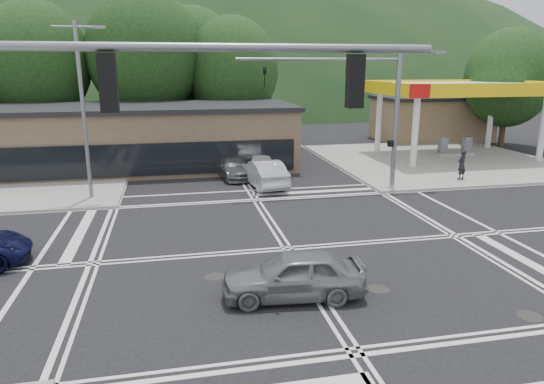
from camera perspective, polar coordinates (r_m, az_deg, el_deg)
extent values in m
plane|color=black|center=(18.93, 1.84, -6.69)|extent=(120.00, 120.00, 0.00)
cube|color=gray|center=(38.03, 18.82, 3.57)|extent=(16.00, 16.00, 0.15)
cylinder|color=silver|center=(34.47, 16.48, 6.76)|extent=(0.44, 0.44, 5.00)
cylinder|color=silver|center=(39.82, 12.44, 8.01)|extent=(0.44, 0.44, 5.00)
cylinder|color=silver|center=(40.15, 29.27, 6.54)|extent=(0.44, 0.44, 5.00)
cylinder|color=silver|center=(44.82, 24.31, 7.78)|extent=(0.44, 0.44, 5.00)
cube|color=silver|center=(39.35, 21.28, 11.39)|extent=(12.00, 8.00, 0.60)
cube|color=yellow|center=(36.04, 24.73, 10.84)|extent=(12.20, 0.25, 0.90)
cube|color=yellow|center=(42.77, 18.36, 11.83)|extent=(12.20, 0.25, 0.90)
cube|color=yellow|center=(36.47, 13.15, 11.81)|extent=(0.25, 8.20, 0.90)
cube|color=yellow|center=(42.87, 28.16, 10.86)|extent=(0.25, 8.20, 0.90)
cube|color=red|center=(32.98, 17.00, 11.29)|extent=(1.40, 0.12, 0.90)
cube|color=gray|center=(39.87, 20.61, 4.15)|extent=(3.00, 1.00, 0.30)
cube|color=slate|center=(39.24, 19.46, 5.14)|extent=(0.60, 0.50, 1.30)
cube|color=slate|center=(40.30, 21.91, 5.15)|extent=(0.60, 0.50, 1.30)
cube|color=#846B4F|center=(48.82, 18.21, 8.09)|extent=(10.00, 6.00, 3.80)
cube|color=brown|center=(34.69, -18.03, 5.86)|extent=(24.00, 8.00, 4.00)
ellipsoid|color=black|center=(107.43, -9.64, 10.81)|extent=(252.00, 126.00, 140.00)
cylinder|color=#382619|center=(42.52, -25.23, 7.26)|extent=(0.50, 0.50, 4.84)
ellipsoid|color=black|center=(42.29, -25.94, 13.61)|extent=(8.00, 8.00, 9.20)
cylinder|color=#382619|center=(41.39, -14.35, 8.34)|extent=(0.50, 0.50, 5.28)
ellipsoid|color=black|center=(41.18, -14.81, 15.48)|extent=(9.00, 9.00, 10.35)
cylinder|color=#382619|center=(41.72, -4.57, 8.18)|extent=(0.50, 0.50, 4.40)
ellipsoid|color=black|center=(41.45, -4.70, 14.09)|extent=(7.60, 7.60, 8.74)
cylinder|color=#382619|center=(45.40, -9.03, 8.85)|extent=(0.50, 0.50, 4.84)
ellipsoid|color=black|center=(45.18, -9.28, 14.83)|extent=(8.40, 8.40, 9.66)
cylinder|color=#382619|center=(46.86, 25.54, 7.25)|extent=(0.50, 0.50, 3.96)
ellipsoid|color=black|center=(46.62, 26.07, 11.96)|extent=(7.20, 7.20, 8.28)
cylinder|color=slate|center=(26.59, -21.29, 8.53)|extent=(0.20, 0.20, 9.00)
cylinder|color=slate|center=(26.54, -22.16, 17.56)|extent=(2.20, 0.12, 0.12)
cube|color=slate|center=(26.39, -19.70, 17.80)|extent=(0.60, 0.25, 0.15)
cylinder|color=slate|center=(28.33, 14.39, 8.37)|extent=(0.28, 0.28, 8.00)
cylinder|color=slate|center=(26.52, 5.74, 15.28)|extent=(9.00, 0.16, 0.16)
imported|color=black|center=(27.01, 8.82, 13.26)|extent=(0.16, 0.20, 1.00)
imported|color=black|center=(25.80, -0.86, 13.36)|extent=(0.16, 0.20, 1.00)
cylinder|color=slate|center=(28.74, 17.09, 15.47)|extent=(2.40, 0.12, 0.12)
cube|color=slate|center=(29.28, 19.05, 15.30)|extent=(0.70, 0.30, 0.15)
cube|color=black|center=(28.40, 13.75, 5.57)|extent=(0.25, 0.30, 0.35)
cylinder|color=slate|center=(8.94, -9.09, 16.46)|extent=(9.00, 0.16, 0.16)
cube|color=black|center=(8.99, -18.73, 12.05)|extent=(0.30, 0.25, 1.00)
cube|color=black|center=(9.58, 9.75, 12.71)|extent=(0.30, 0.25, 1.00)
imported|color=slate|center=(14.93, 2.54, -9.66)|extent=(4.51, 2.18, 1.48)
imported|color=#B1B5B9|center=(28.37, -0.94, 2.25)|extent=(2.17, 4.93, 1.57)
imported|color=silver|center=(32.18, -1.87, 3.67)|extent=(2.24, 4.56, 1.50)
imported|color=#56585A|center=(30.78, -4.64, 2.95)|extent=(2.61, 4.81, 1.32)
imported|color=black|center=(31.65, 21.42, 3.01)|extent=(0.77, 0.66, 1.79)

